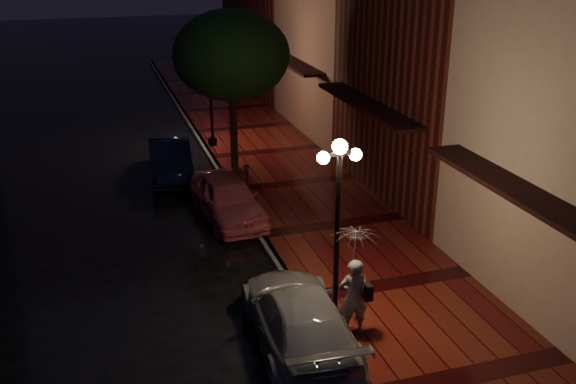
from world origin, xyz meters
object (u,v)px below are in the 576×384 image
object	(u,v)px
pink_car	(228,198)
streetlamp_near	(337,224)
navy_car	(170,158)
streetlamp_far	(210,87)
woman_with_umbrella	(355,265)
street_tree	(232,58)
silver_car	(299,319)
parking_meter	(247,181)

from	to	relation	value
pink_car	streetlamp_near	bearing A→B (deg)	-87.22
navy_car	streetlamp_far	bearing A→B (deg)	57.81
streetlamp_far	woman_with_umbrella	size ratio (longest dim) A/B	1.73
street_tree	silver_car	size ratio (longest dim) A/B	1.24
pink_car	woman_with_umbrella	world-z (taller)	woman_with_umbrella
woman_with_umbrella	parking_meter	bearing A→B (deg)	-79.52
streetlamp_near	woman_with_umbrella	xyz separation A→B (m)	(0.25, -0.42, -0.81)
streetlamp_near	silver_car	distance (m)	2.17
pink_car	silver_car	xyz separation A→B (m)	(0.00, -7.06, -0.01)
navy_car	silver_car	world-z (taller)	navy_car
street_tree	pink_car	size ratio (longest dim) A/B	1.43
pink_car	parking_meter	world-z (taller)	parking_meter
navy_car	parking_meter	distance (m)	4.36
streetlamp_far	navy_car	bearing A→B (deg)	-126.65
pink_car	parking_meter	size ratio (longest dim) A/B	2.95
streetlamp_far	navy_car	size ratio (longest dim) A/B	1.03
street_tree	silver_car	world-z (taller)	street_tree
woman_with_umbrella	street_tree	bearing A→B (deg)	-82.94
streetlamp_far	navy_car	distance (m)	4.05
pink_car	navy_car	distance (m)	4.58
street_tree	navy_car	distance (m)	4.29
streetlamp_near	silver_car	bearing A→B (deg)	-159.75
silver_car	parking_meter	distance (m)	7.63
silver_car	woman_with_umbrella	distance (m)	1.64
navy_car	pink_car	bearing A→B (deg)	-70.57
parking_meter	streetlamp_near	bearing A→B (deg)	-94.12
streetlamp_far	silver_car	size ratio (longest dim) A/B	0.92
navy_car	parking_meter	size ratio (longest dim) A/B	3.07
streetlamp_near	pink_car	xyz separation A→B (m)	(-0.95, 6.71, -1.91)
silver_car	pink_car	bearing A→B (deg)	-86.16
woman_with_umbrella	streetlamp_far	bearing A→B (deg)	-81.91
parking_meter	navy_car	bearing A→B (deg)	110.67
pink_car	woman_with_umbrella	bearing A→B (deg)	-85.70
streetlamp_near	pink_car	size ratio (longest dim) A/B	1.06
pink_car	navy_car	size ratio (longest dim) A/B	0.96
navy_car	woman_with_umbrella	size ratio (longest dim) A/B	1.69
navy_car	parking_meter	xyz separation A→B (m)	(1.93, -3.90, 0.29)
pink_car	navy_car	world-z (taller)	navy_car
streetlamp_near	woman_with_umbrella	bearing A→B (deg)	-58.68
streetlamp_near	navy_car	world-z (taller)	streetlamp_near
silver_car	navy_car	bearing A→B (deg)	-80.27
streetlamp_far	silver_car	distance (m)	14.51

